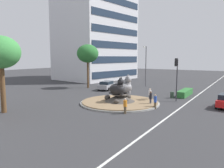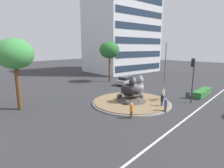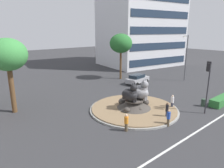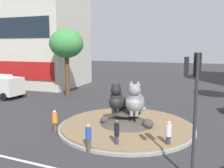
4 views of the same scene
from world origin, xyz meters
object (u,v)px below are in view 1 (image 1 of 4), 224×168
object	(u,v)px
litter_bin	(172,95)
pedestrian_blue_shirt	(155,101)
broadleaf_tree_behind_island	(88,54)
hatchback_near_shophouse	(107,85)
streetlight_arm	(146,64)
pedestrian_white_shirt	(150,94)
pedestrian_orange_shirt	(125,106)
traffic_light_mast	(176,70)
second_tree_near_tower	(1,53)
office_tower	(96,33)
cat_statue_grey	(125,86)
cat_statue_black	(117,88)
pedestrian_black_shirt	(151,98)

from	to	relation	value
litter_bin	pedestrian_blue_shirt	bearing A→B (deg)	-177.33
broadleaf_tree_behind_island	hatchback_near_shophouse	world-z (taller)	broadleaf_tree_behind_island
streetlight_arm	pedestrian_white_shirt	xyz separation A→B (m)	(-13.28, -6.38, -3.66)
pedestrian_orange_shirt	pedestrian_white_shirt	size ratio (longest dim) A/B	0.97
traffic_light_mast	streetlight_arm	size ratio (longest dim) A/B	0.72
second_tree_near_tower	streetlight_arm	bearing A→B (deg)	-9.21
streetlight_arm	hatchback_near_shophouse	size ratio (longest dim) A/B	1.69
office_tower	cat_statue_grey	bearing A→B (deg)	-128.94
streetlight_arm	cat_statue_black	bearing A→B (deg)	4.52
cat_statue_black	office_tower	world-z (taller)	office_tower
office_tower	broadleaf_tree_behind_island	world-z (taller)	office_tower
broadleaf_tree_behind_island	pedestrian_blue_shirt	size ratio (longest dim) A/B	4.93
second_tree_near_tower	pedestrian_black_shirt	world-z (taller)	second_tree_near_tower
streetlight_arm	pedestrian_blue_shirt	size ratio (longest dim) A/B	4.77
cat_statue_grey	second_tree_near_tower	bearing A→B (deg)	-140.20
broadleaf_tree_behind_island	hatchback_near_shophouse	xyz separation A→B (m)	(-0.25, -4.51, -5.66)
cat_statue_grey	pedestrian_blue_shirt	distance (m)	4.97
cat_statue_grey	traffic_light_mast	size ratio (longest dim) A/B	0.45
hatchback_near_shophouse	office_tower	bearing A→B (deg)	33.00
office_tower	broadleaf_tree_behind_island	bearing A→B (deg)	-140.37
cat_statue_black	pedestrian_blue_shirt	distance (m)	5.00
office_tower	pedestrian_orange_shirt	xyz separation A→B (m)	(-28.70, -24.53, -11.43)
broadleaf_tree_behind_island	litter_bin	bearing A→B (deg)	-97.02
cat_statue_black	streetlight_arm	xyz separation A→B (m)	(17.54, 3.81, 2.50)
hatchback_near_shophouse	litter_bin	bearing A→B (deg)	-106.87
cat_statue_grey	pedestrian_black_shirt	xyz separation A→B (m)	(0.05, -3.57, -1.17)
office_tower	pedestrian_white_shirt	xyz separation A→B (m)	(-20.95, -24.12, -11.39)
traffic_light_mast	office_tower	bearing A→B (deg)	-42.65
office_tower	pedestrian_black_shirt	distance (m)	36.51
streetlight_arm	pedestrian_white_shirt	distance (m)	15.18
traffic_light_mast	litter_bin	bearing A→B (deg)	-69.96
pedestrian_blue_shirt	cat_statue_black	bearing A→B (deg)	94.24
pedestrian_blue_shirt	streetlight_arm	bearing A→B (deg)	28.42
cat_statue_grey	hatchback_near_shophouse	size ratio (longest dim) A/B	0.55
cat_statue_grey	traffic_light_mast	xyz separation A→B (m)	(4.37, -5.36, 2.02)
cat_statue_grey	broadleaf_tree_behind_island	distance (m)	15.84
broadleaf_tree_behind_island	pedestrian_white_shirt	xyz separation A→B (m)	(-5.73, -14.96, -5.60)
pedestrian_blue_shirt	pedestrian_black_shirt	world-z (taller)	pedestrian_black_shirt
traffic_light_mast	hatchback_near_shophouse	world-z (taller)	traffic_light_mast
office_tower	hatchback_near_shophouse	size ratio (longest dim) A/B	5.18
litter_bin	cat_statue_black	bearing A→B (deg)	150.40
second_tree_near_tower	streetlight_arm	distance (m)	27.79
cat_statue_grey	cat_statue_black	bearing A→B (deg)	-111.54
cat_statue_grey	streetlight_arm	distance (m)	16.77
pedestrian_blue_shirt	cat_statue_grey	bearing A→B (deg)	76.90
pedestrian_orange_shirt	second_tree_near_tower	bearing A→B (deg)	143.52
cat_statue_grey	broadleaf_tree_behind_island	bearing A→B (deg)	132.51
cat_statue_black	hatchback_near_shophouse	distance (m)	12.59
pedestrian_black_shirt	litter_bin	distance (m)	6.48
traffic_light_mast	hatchback_near_shophouse	distance (m)	14.40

